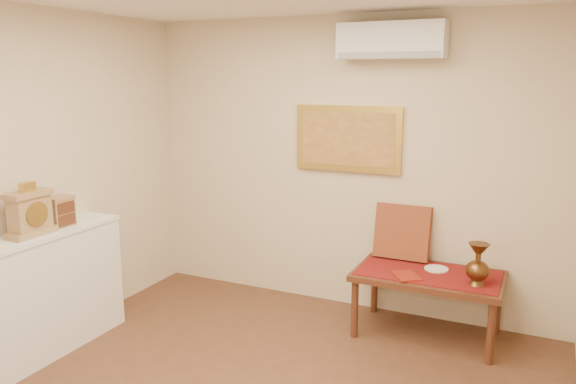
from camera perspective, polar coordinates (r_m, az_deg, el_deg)
The scene contains 12 objects.
wall_back at distance 5.22m, azimuth 6.14°, elevation 2.71°, with size 4.00×0.02×2.70m, color beige.
table_cloth at distance 4.86m, azimuth 14.09°, elevation -7.97°, with size 1.14×0.59×0.01m, color maroon.
brass_urn_tall at distance 4.62m, azimuth 18.75°, elevation -6.52°, with size 0.18×0.18×0.41m, color brown, non-canonical shape.
plate at distance 4.94m, azimuth 14.84°, elevation -7.56°, with size 0.20×0.20×0.01m, color white.
menu at distance 4.72m, azimuth 11.94°, elevation -8.32°, with size 0.18×0.25×0.01m, color maroon.
cushion at distance 5.11m, azimuth 11.55°, elevation -3.98°, with size 0.49×0.10×0.49m, color #5E1312.
display_ledge at distance 4.68m, azimuth -26.44°, elevation -10.48°, with size 0.37×2.02×0.98m.
mantel_clock at distance 4.62m, azimuth -24.73°, elevation -1.96°, with size 0.17×0.36×0.41m.
wooden_chest at distance 4.83m, azimuth -22.20°, elevation -1.83°, with size 0.16×0.21×0.24m.
low_table at distance 4.88m, azimuth 14.05°, elevation -8.74°, with size 1.20×0.70×0.55m.
painting at distance 5.16m, azimuth 6.10°, elevation 5.41°, with size 1.00×0.06×0.60m.
ac_unit at distance 4.92m, azimuth 10.46°, elevation 14.87°, with size 0.90×0.25×0.30m.
Camera 1 is at (1.67, -2.63, 2.16)m, focal length 35.00 mm.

